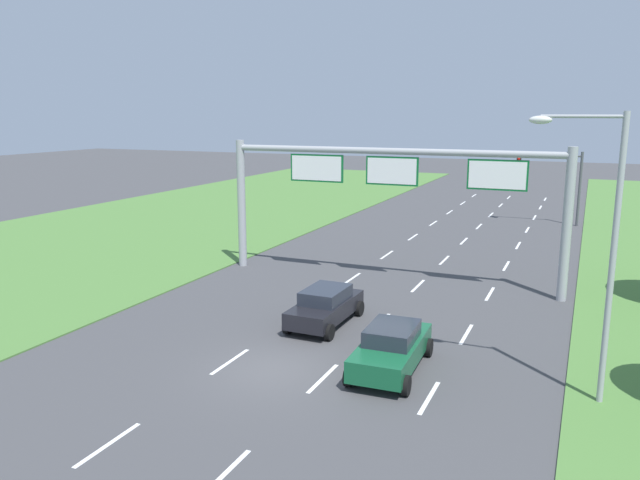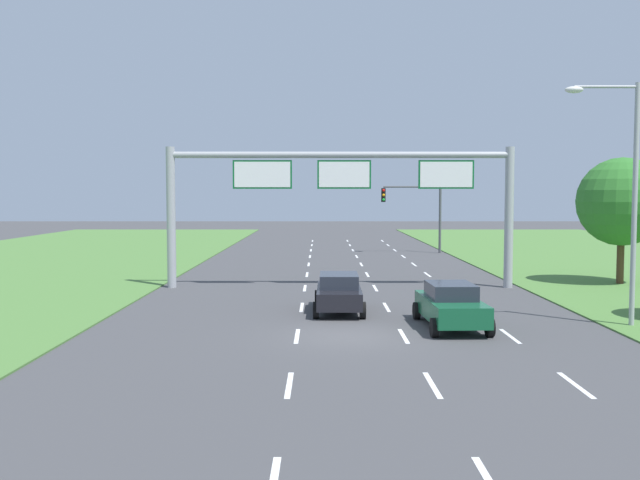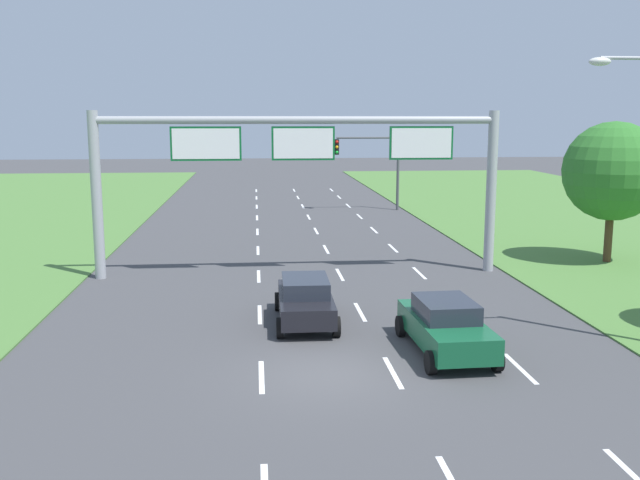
# 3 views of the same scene
# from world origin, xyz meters

# --- Properties ---
(ground_plane) EXTENTS (200.00, 200.00, 0.00)m
(ground_plane) POSITION_xyz_m (0.00, 0.00, 0.00)
(ground_plane) COLOR #424244
(grass_verge_left) EXTENTS (24.00, 120.00, 0.06)m
(grass_verge_left) POSITION_xyz_m (-21.00, 10.00, 0.03)
(grass_verge_left) COLOR #4C7A38
(grass_verge_left) RESTS_ON ground_plane
(lane_dashes_inner_left) EXTENTS (0.14, 68.40, 0.01)m
(lane_dashes_inner_left) POSITION_xyz_m (-1.75, 15.00, 0.00)
(lane_dashes_inner_left) COLOR white
(lane_dashes_inner_left) RESTS_ON ground_plane
(lane_dashes_inner_right) EXTENTS (0.14, 68.40, 0.01)m
(lane_dashes_inner_right) POSITION_xyz_m (1.75, 15.00, 0.00)
(lane_dashes_inner_right) COLOR white
(lane_dashes_inner_right) RESTS_ON ground_plane
(lane_dashes_slip) EXTENTS (0.14, 68.40, 0.01)m
(lane_dashes_slip) POSITION_xyz_m (5.25, 15.00, 0.00)
(lane_dashes_slip) COLOR white
(lane_dashes_slip) RESTS_ON ground_plane
(car_near_red) EXTENTS (2.19, 4.53, 1.55)m
(car_near_red) POSITION_xyz_m (3.58, 1.53, 0.79)
(car_near_red) COLOR #145633
(car_near_red) RESTS_ON ground_plane
(car_lead_silver) EXTENTS (2.03, 4.34, 1.51)m
(car_lead_silver) POSITION_xyz_m (-0.25, 4.90, 0.78)
(car_lead_silver) COLOR black
(car_lead_silver) RESTS_ON ground_plane
(sign_gantry) EXTENTS (17.24, 0.44, 7.00)m
(sign_gantry) POSITION_xyz_m (0.11, 12.23, 4.94)
(sign_gantry) COLOR #9EA0A5
(sign_gantry) RESTS_ON ground_plane
(traffic_light_mast) EXTENTS (4.76, 0.49, 5.60)m
(traffic_light_mast) POSITION_xyz_m (6.58, 33.22, 3.87)
(traffic_light_mast) COLOR #47494F
(traffic_light_mast) RESTS_ON ground_plane
(street_lamp) EXTENTS (2.61, 0.32, 8.50)m
(street_lamp) POSITION_xyz_m (9.58, 1.66, 5.08)
(street_lamp) COLOR #9EA0A5
(street_lamp) RESTS_ON ground_plane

